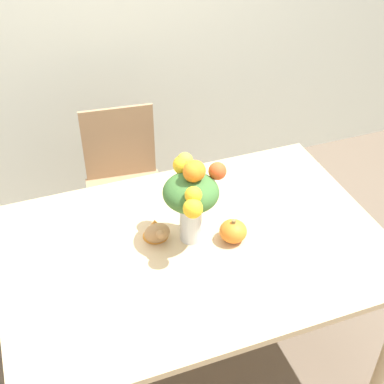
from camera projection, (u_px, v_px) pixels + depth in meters
ground_plane at (194, 355)px, 2.66m from camera, size 12.00×12.00×0.00m
dining_table at (194, 258)px, 2.25m from camera, size 1.58×1.07×0.76m
flower_vase at (193, 194)px, 2.09m from camera, size 0.26×0.30×0.38m
pumpkin at (233, 231)px, 2.19m from camera, size 0.11×0.11×0.10m
turkey_figurine at (156, 230)px, 2.20m from camera, size 0.11×0.15×0.09m
dining_chair_near_window at (125, 186)px, 2.99m from camera, size 0.46×0.46×0.90m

